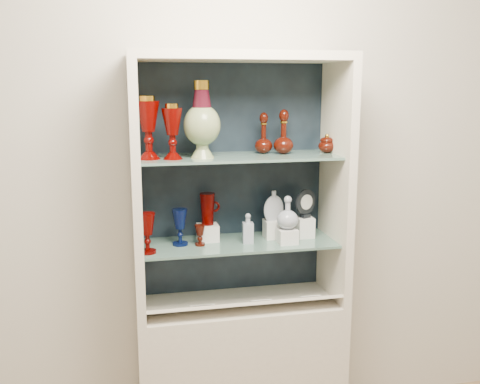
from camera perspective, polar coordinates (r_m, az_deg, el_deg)
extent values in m
cube|color=beige|center=(2.71, -0.97, 2.97)|extent=(3.50, 0.02, 2.80)
cube|color=beige|center=(2.85, 0.00, -18.57)|extent=(1.00, 0.40, 0.75)
cube|color=black|center=(2.69, -0.84, 1.30)|extent=(0.98, 0.02, 1.15)
cube|color=beige|center=(2.46, -11.01, 0.11)|extent=(0.04, 0.40, 1.15)
cube|color=beige|center=(2.65, 10.20, 0.95)|extent=(0.04, 0.40, 1.15)
cube|color=beige|center=(2.47, 0.00, 14.25)|extent=(1.00, 0.40, 0.04)
cube|color=slate|center=(2.60, -0.09, -5.46)|extent=(0.92, 0.34, 0.01)
cube|color=slate|center=(2.51, -0.10, 3.76)|extent=(0.92, 0.34, 0.01)
cube|color=beige|center=(2.57, 0.52, -11.93)|extent=(0.92, 0.17, 0.09)
cube|color=white|center=(2.58, 2.15, -11.48)|extent=(0.10, 0.06, 0.03)
cube|color=white|center=(2.53, -4.32, -11.98)|extent=(0.10, 0.06, 0.03)
cube|color=white|center=(2.64, 7.35, -10.97)|extent=(0.10, 0.06, 0.03)
cube|color=white|center=(2.53, -3.97, -11.96)|extent=(0.10, 0.06, 0.03)
cube|color=silver|center=(2.61, -3.46, -4.33)|extent=(0.10, 0.10, 0.08)
cube|color=silver|center=(2.66, 3.58, -3.95)|extent=(0.09, 0.09, 0.09)
cube|color=silver|center=(2.58, 5.05, -4.70)|extent=(0.09, 0.09, 0.07)
cube|color=silver|center=(2.68, 6.94, -3.76)|extent=(0.08, 0.08, 0.10)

